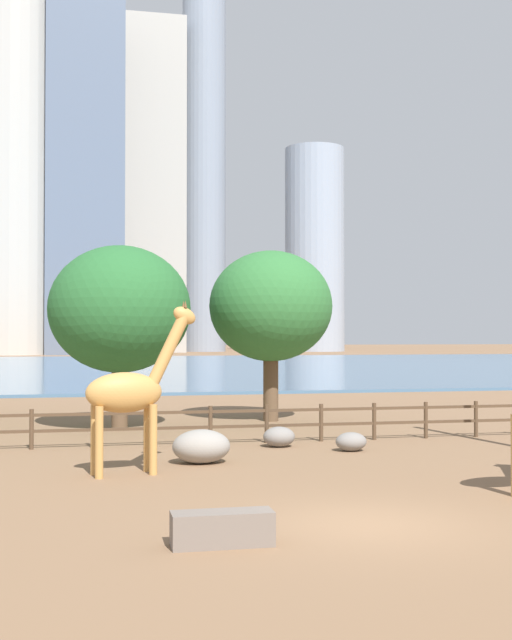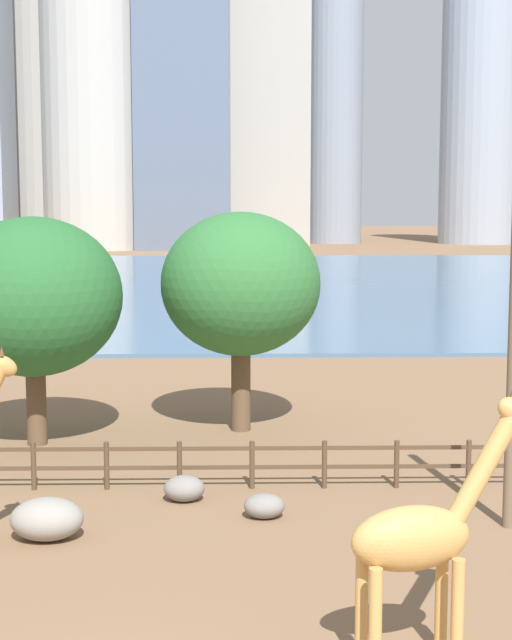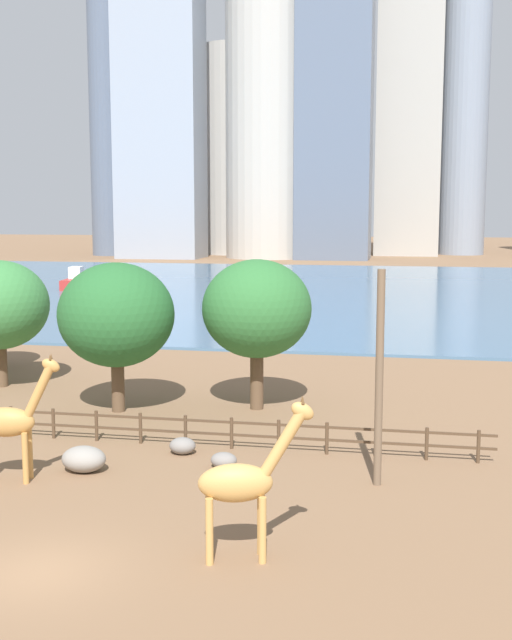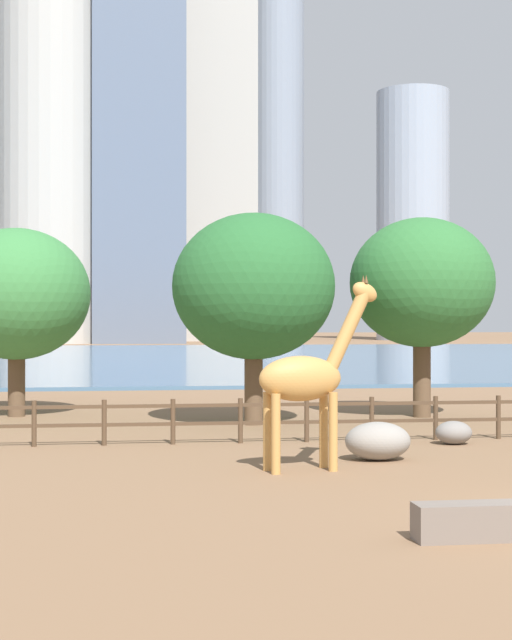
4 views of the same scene
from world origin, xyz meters
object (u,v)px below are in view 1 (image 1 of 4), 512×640
at_px(boulder_small, 351,442).
at_px(boulder_by_pole, 279,437).
at_px(giraffe_tall, 131,392).
at_px(tree_left_large, 271,307).
at_px(boulder_near_fence, 201,446).
at_px(tree_right_tall, 120,310).
at_px(feeding_trough, 222,529).

bearing_deg(boulder_small, boulder_by_pole, 145.51).
bearing_deg(giraffe_tall, tree_left_large, 50.30).
relative_size(boulder_near_fence, tree_right_tall, 0.23).
distance_m(tree_left_large, tree_right_tall, 6.73).
bearing_deg(tree_left_large, tree_right_tall, -164.61).
height_order(giraffe_tall, feeding_trough, giraffe_tall).
bearing_deg(boulder_near_fence, tree_right_tall, 102.71).
bearing_deg(boulder_by_pole, boulder_small, -34.49).
distance_m(boulder_small, tree_right_tall, 11.12).
xyz_separation_m(tree_left_large, tree_right_tall, (-6.49, -1.79, -0.22)).
distance_m(boulder_near_fence, boulder_small, 5.22).
xyz_separation_m(boulder_near_fence, boulder_by_pole, (2.99, 2.83, -0.15)).
height_order(tree_left_large, tree_right_tall, tree_left_large).
bearing_deg(boulder_small, feeding_trough, -119.37).
bearing_deg(tree_left_large, boulder_near_fence, -112.86).
height_order(feeding_trough, tree_right_tall, tree_right_tall).
relative_size(giraffe_tall, tree_left_large, 0.63).
distance_m(giraffe_tall, boulder_small, 7.90).
height_order(boulder_by_pole, tree_right_tall, tree_right_tall).
distance_m(giraffe_tall, boulder_near_fence, 3.06).
xyz_separation_m(boulder_small, tree_right_tall, (-7.01, 7.42, 4.40)).
xyz_separation_m(giraffe_tall, boulder_by_pole, (5.08, 4.27, -1.86)).
distance_m(giraffe_tall, feeding_trough, 7.92).
bearing_deg(boulder_by_pole, tree_right_tall, 129.57).
height_order(boulder_small, tree_left_large, tree_left_large).
height_order(giraffe_tall, tree_right_tall, tree_right_tall).
xyz_separation_m(giraffe_tall, boulder_small, (7.11, 2.88, -1.89)).
bearing_deg(boulder_small, tree_left_large, 93.25).
bearing_deg(feeding_trough, tree_right_tall, 93.57).
height_order(giraffe_tall, boulder_small, giraffe_tall).
bearing_deg(tree_left_large, giraffe_tall, -118.57).
relative_size(boulder_small, tree_left_large, 0.14).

